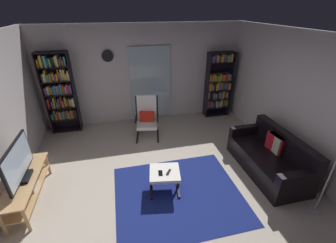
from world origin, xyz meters
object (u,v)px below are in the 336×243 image
bookshelf_near_sofa (218,85)px  cell_phone (160,173)px  ottoman (165,175)px  television (18,163)px  leather_sofa (270,158)px  tv_stand (27,185)px  lounge_armchair (147,116)px  bookshelf_near_tv (59,91)px  tv_remote (169,172)px  wall_clock (107,56)px

bookshelf_near_sofa → cell_phone: bookshelf_near_sofa is taller
bookshelf_near_sofa → ottoman: 3.53m
television → leather_sofa: 4.45m
bookshelf_near_sofa → ottoman: (-2.18, -2.72, -0.59)m
tv_stand → lounge_armchair: (2.27, 1.69, 0.22)m
cell_phone → bookshelf_near_tv: bearing=133.4°
lounge_armchair → tv_remote: 2.03m
ottoman → tv_remote: (0.06, -0.04, 0.08)m
tv_stand → lounge_armchair: 2.84m
bookshelf_near_tv → ottoman: 3.50m
bookshelf_near_tv → lounge_armchair: (2.04, -0.75, -0.57)m
leather_sofa → wall_clock: size_ratio=5.95×
wall_clock → bookshelf_near_sofa: bearing=-3.3°
tv_stand → leather_sofa: size_ratio=0.81×
leather_sofa → lounge_armchair: lounge_armchair is taller
television → wall_clock: bearing=60.6°
television → bookshelf_near_tv: bearing=84.8°
bookshelf_near_sofa → wall_clock: wall_clock is taller
bookshelf_near_tv → lounge_armchair: bookshelf_near_tv is taller
tv_remote → bookshelf_near_sofa: bearing=86.7°
television → leather_sofa: (4.42, -0.23, -0.49)m
bookshelf_near_tv → wall_clock: size_ratio=7.04×
television → tv_remote: bearing=-8.0°
tv_stand → cell_phone: bearing=-8.3°
leather_sofa → wall_clock: wall_clock is taller
tv_stand → wall_clock: 3.36m
tv_stand → tv_remote: bearing=-8.1°
cell_phone → wall_clock: wall_clock is taller
cell_phone → wall_clock: 3.33m
lounge_armchair → cell_phone: size_ratio=7.30×
bookshelf_near_sofa → lounge_armchair: bearing=-161.4°
television → lounge_armchair: television is taller
bookshelf_near_tv → bookshelf_near_sofa: (4.23, -0.02, -0.17)m
bookshelf_near_tv → bookshelf_near_sofa: 4.24m
lounge_armchair → cell_phone: bearing=-91.9°
bookshelf_near_tv → wall_clock: bookshelf_near_tv is taller
cell_phone → tv_stand: bearing=179.6°
lounge_armchair → bookshelf_near_sofa: bearing=18.6°
ottoman → wall_clock: wall_clock is taller
television → tv_remote: size_ratio=6.90×
bookshelf_near_sofa → cell_phone: 3.59m
cell_phone → bookshelf_near_sofa: bearing=58.5°
television → wall_clock: 3.17m
bookshelf_near_sofa → lounge_armchair: bookshelf_near_sofa is taller
leather_sofa → ottoman: bearing=-178.5°
bookshelf_near_tv → ottoman: (2.05, -2.74, -0.76)m
cell_phone → tv_remote: bearing=2.8°
television → ottoman: (2.28, -0.29, -0.45)m
television → bookshelf_near_sofa: 5.08m
bookshelf_near_tv → cell_phone: bearing=-54.5°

